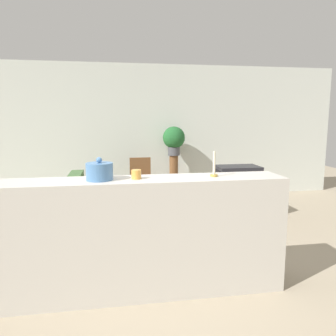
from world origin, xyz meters
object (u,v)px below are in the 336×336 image
at_px(television, 237,180).
at_px(potted_plant, 174,139).
at_px(decorative_bowl, 99,171).
at_px(wooden_chair, 141,180).
at_px(couch, 93,212).

bearing_deg(television, potted_plant, 120.10).
distance_m(television, potted_plant, 1.68).
relative_size(television, decorative_bowl, 2.94).
bearing_deg(television, decorative_bowl, -135.77).
distance_m(television, wooden_chair, 1.83).
relative_size(wooden_chair, decorative_bowl, 3.78).
xyz_separation_m(television, wooden_chair, (-1.47, 1.07, -0.16)).
xyz_separation_m(television, potted_plant, (-0.79, 1.36, 0.58)).
height_order(couch, potted_plant, potted_plant).
distance_m(couch, decorative_bowl, 2.09).
bearing_deg(couch, television, 4.15).
relative_size(couch, potted_plant, 3.42).
relative_size(wooden_chair, potted_plant, 1.58).
distance_m(couch, potted_plant, 2.35).
xyz_separation_m(couch, wooden_chair, (0.81, 1.24, 0.22)).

